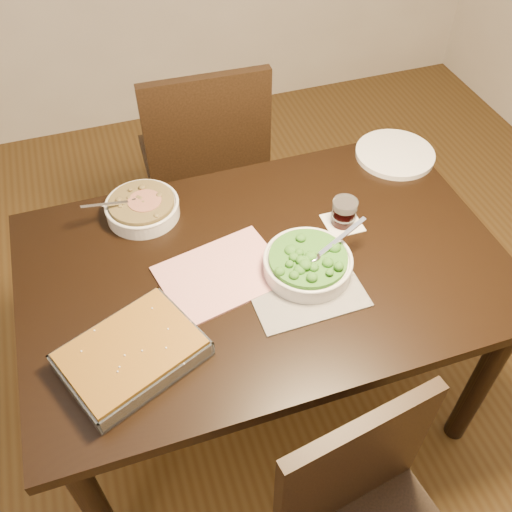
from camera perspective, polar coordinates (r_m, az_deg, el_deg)
ground at (r=2.27m, az=0.65°, el=-13.53°), size 4.00×4.00×0.00m
table at (r=1.73m, az=0.83°, el=-2.90°), size 1.40×0.90×0.75m
magazine_a at (r=1.63m, az=-3.42°, el=-1.81°), size 0.39×0.32×0.01m
magazine_b at (r=1.60m, az=4.99°, el=-3.46°), size 0.31×0.23×0.01m
coaster at (r=1.80m, az=8.64°, el=3.29°), size 0.11×0.11×0.00m
stew_bowl at (r=1.82m, az=-11.30°, el=4.80°), size 0.26×0.23×0.09m
broccoli_bowl at (r=1.62m, az=5.20°, el=-0.73°), size 0.28×0.25×0.10m
baking_dish at (r=1.47m, az=-12.29°, el=-9.60°), size 0.40×0.35×0.06m
wine_tumbler at (r=1.76m, az=8.80°, el=4.38°), size 0.08×0.08×0.09m
dinner_plate at (r=2.09m, az=13.72°, el=9.88°), size 0.27×0.27×0.02m
chair_far at (r=2.35m, az=-5.16°, el=9.59°), size 0.48×0.48×0.99m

